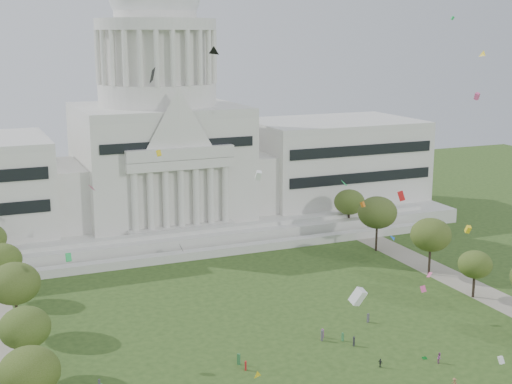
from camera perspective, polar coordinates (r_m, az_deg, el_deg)
capitol at (r=199.19m, az=-7.72°, el=3.43°), size 160.00×64.50×91.30m
path_right at (r=154.91m, az=19.06°, el=-8.30°), size 8.00×160.00×0.04m
row_tree_l_2 at (r=103.94m, az=-17.69°, el=-13.57°), size 8.42×8.42×11.97m
row_tree_l_3 at (r=119.30m, az=-18.01°, el=-10.29°), size 8.12×8.12×11.55m
row_tree_r_3 at (r=153.53m, az=17.12°, el=-5.57°), size 7.01×7.01×9.98m
row_tree_l_4 at (r=136.21m, az=-18.77°, el=-6.95°), size 9.29×9.29×13.21m
row_tree_r_4 at (r=164.72m, az=13.81°, el=-3.35°), size 9.19×9.19×13.06m
row_tree_l_5 at (r=154.14m, az=-19.71°, el=-5.16°), size 8.33×8.33×11.85m
row_tree_r_5 at (r=179.83m, az=9.69°, el=-1.63°), size 9.82×9.82×13.96m
row_tree_r_6 at (r=196.26m, az=7.48°, el=-0.80°), size 8.42×8.42×11.97m
person_2 at (r=124.63m, az=14.47°, el=-12.72°), size 1.02×0.98×1.80m
person_3 at (r=117.10m, az=15.59°, el=-14.52°), size 0.67×1.16×1.73m
person_10 at (r=121.21m, az=9.92°, el=-13.32°), size 0.81×1.01×1.52m
kite_swarm at (r=103.22m, az=10.03°, el=-1.52°), size 90.90×100.01×65.91m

